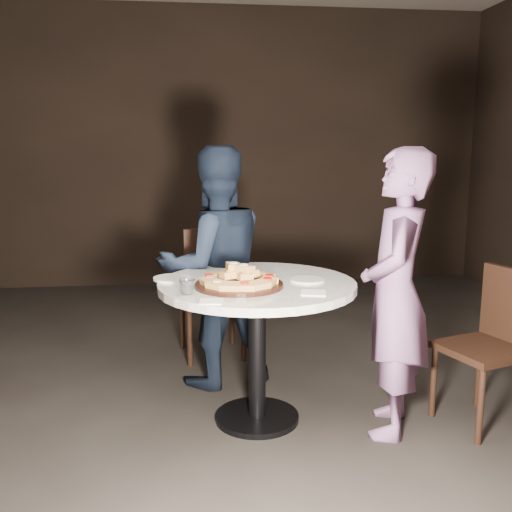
% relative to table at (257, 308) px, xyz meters
% --- Properties ---
extents(floor, '(7.00, 7.00, 0.00)m').
position_rel_table_xyz_m(floor, '(-0.08, -0.10, -0.65)').
color(floor, black).
rests_on(floor, ground).
extents(table, '(1.26, 1.26, 0.80)m').
position_rel_table_xyz_m(table, '(0.00, 0.00, 0.00)').
color(table, black).
rests_on(table, ground).
extents(serving_board, '(0.52, 0.52, 0.02)m').
position_rel_table_xyz_m(serving_board, '(-0.11, -0.11, 0.16)').
color(serving_board, black).
rests_on(serving_board, table).
extents(focaccia_pile, '(0.41, 0.40, 0.11)m').
position_rel_table_xyz_m(focaccia_pile, '(-0.10, -0.11, 0.20)').
color(focaccia_pile, tan).
rests_on(focaccia_pile, serving_board).
extents(plate_left, '(0.22, 0.22, 0.01)m').
position_rel_table_xyz_m(plate_left, '(-0.46, 0.11, 0.15)').
color(plate_left, white).
rests_on(plate_left, table).
extents(plate_right, '(0.21, 0.21, 0.01)m').
position_rel_table_xyz_m(plate_right, '(0.27, -0.02, 0.15)').
color(plate_right, white).
rests_on(plate_right, table).
extents(water_glass, '(0.09, 0.09, 0.07)m').
position_rel_table_xyz_m(water_glass, '(-0.37, -0.23, 0.19)').
color(water_glass, silver).
rests_on(water_glass, table).
extents(napkin_near, '(0.12, 0.12, 0.01)m').
position_rel_table_xyz_m(napkin_near, '(-0.26, -0.39, 0.15)').
color(napkin_near, white).
rests_on(napkin_near, table).
extents(napkin_far, '(0.15, 0.15, 0.01)m').
position_rel_table_xyz_m(napkin_far, '(0.24, -0.29, 0.15)').
color(napkin_far, white).
rests_on(napkin_far, table).
extents(chair_far, '(0.51, 0.53, 0.97)m').
position_rel_table_xyz_m(chair_far, '(-0.19, 0.98, -0.09)').
color(chair_far, black).
rests_on(chair_far, ground).
extents(chair_right, '(0.52, 0.51, 0.86)m').
position_rel_table_xyz_m(chair_right, '(1.29, -0.16, -0.15)').
color(chair_right, black).
rests_on(chair_right, ground).
extents(diner_navy, '(0.87, 0.75, 1.52)m').
position_rel_table_xyz_m(diner_navy, '(-0.20, 0.58, 0.11)').
color(diner_navy, '#141E31').
rests_on(diner_navy, ground).
extents(diner_teal, '(0.53, 0.64, 1.51)m').
position_rel_table_xyz_m(diner_teal, '(0.70, -0.19, 0.11)').
color(diner_teal, slate).
rests_on(diner_teal, ground).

